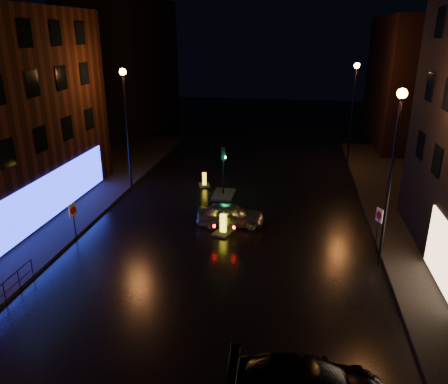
{
  "coord_description": "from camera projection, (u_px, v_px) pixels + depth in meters",
  "views": [
    {
      "loc": [
        3.41,
        -13.69,
        10.62
      ],
      "look_at": [
        -0.03,
        7.19,
        2.8
      ],
      "focal_mm": 35.0,
      "sensor_mm": 36.0,
      "label": 1
    }
  ],
  "objects": [
    {
      "name": "bollard_near",
      "position": [
        223.0,
        229.0,
        24.29
      ],
      "size": [
        1.24,
        1.52,
        1.15
      ],
      "rotation": [
        0.0,
        0.0,
        -0.31
      ],
      "color": "black",
      "rests_on": "ground"
    },
    {
      "name": "building_far_right",
      "position": [
        419.0,
        82.0,
        42.13
      ],
      "size": [
        8.0,
        14.0,
        12.0
      ],
      "primitive_type": "cube",
      "color": "black",
      "rests_on": "ground"
    },
    {
      "name": "street_lamp_rfar",
      "position": [
        353.0,
        100.0,
        34.12
      ],
      "size": [
        0.44,
        0.44,
        8.37
      ],
      "color": "black",
      "rests_on": "ground"
    },
    {
      "name": "road_sign_right",
      "position": [
        379.0,
        219.0,
        22.22
      ],
      "size": [
        0.26,
        0.5,
        2.2
      ],
      "rotation": [
        0.0,
        0.0,
        3.56
      ],
      "color": "black",
      "rests_on": "ground"
    },
    {
      "name": "street_lamp_lfar",
      "position": [
        126.0,
        112.0,
        29.1
      ],
      "size": [
        0.44,
        0.44,
        8.37
      ],
      "color": "black",
      "rests_on": "ground"
    },
    {
      "name": "street_lamp_rnear",
      "position": [
        394.0,
        153.0,
        19.31
      ],
      "size": [
        0.44,
        0.44,
        8.37
      ],
      "color": "black",
      "rests_on": "ground"
    },
    {
      "name": "ground",
      "position": [
        195.0,
        323.0,
        16.88
      ],
      "size": [
        120.0,
        120.0,
        0.0
      ],
      "primitive_type": "plane",
      "color": "black",
      "rests_on": "ground"
    },
    {
      "name": "bollard_far",
      "position": [
        204.0,
        183.0,
        31.78
      ],
      "size": [
        1.09,
        1.34,
        1.01
      ],
      "rotation": [
        0.0,
        0.0,
        0.31
      ],
      "color": "black",
      "rests_on": "ground"
    },
    {
      "name": "silver_hatchback",
      "position": [
        230.0,
        215.0,
        25.22
      ],
      "size": [
        3.96,
        1.86,
        1.31
      ],
      "primitive_type": "imported",
      "rotation": [
        0.0,
        0.0,
        1.66
      ],
      "color": "#A3A6AA",
      "rests_on": "ground"
    },
    {
      "name": "traffic_signal",
      "position": [
        223.0,
        189.0,
        29.84
      ],
      "size": [
        1.4,
        2.4,
        3.45
      ],
      "color": "black",
      "rests_on": "ground"
    },
    {
      "name": "road_sign_left",
      "position": [
        73.0,
        213.0,
        23.0
      ],
      "size": [
        0.19,
        0.51,
        2.13
      ],
      "rotation": [
        0.0,
        0.0,
        -0.29
      ],
      "color": "black",
      "rests_on": "ground"
    },
    {
      "name": "building_far_left",
      "position": [
        125.0,
        65.0,
        49.28
      ],
      "size": [
        8.0,
        16.0,
        14.0
      ],
      "primitive_type": "cube",
      "color": "black",
      "rests_on": "ground"
    }
  ]
}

